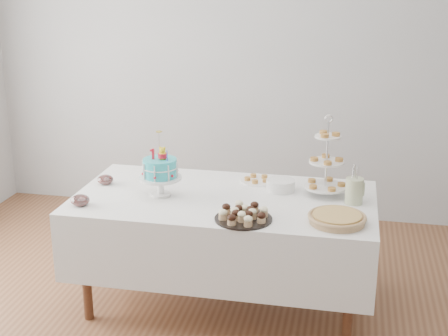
% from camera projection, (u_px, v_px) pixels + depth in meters
% --- Properties ---
extents(floor, '(5.00, 5.00, 0.00)m').
position_uv_depth(floor, '(215.00, 326.00, 3.96)').
color(floor, brown).
rests_on(floor, ground).
extents(walls, '(5.04, 4.04, 2.70)m').
position_uv_depth(walls, '(213.00, 119.00, 3.54)').
color(walls, '#A4A7A9').
rests_on(walls, floor).
extents(table, '(1.92, 1.02, 0.77)m').
position_uv_depth(table, '(224.00, 229.00, 4.07)').
color(table, silver).
rests_on(table, floor).
extents(birthday_cake, '(0.27, 0.27, 0.42)m').
position_uv_depth(birthday_cake, '(160.00, 179.00, 3.99)').
color(birthday_cake, white).
rests_on(birthday_cake, table).
extents(cupcake_tray, '(0.34, 0.34, 0.08)m').
position_uv_depth(cupcake_tray, '(243.00, 214.00, 3.63)').
color(cupcake_tray, black).
rests_on(cupcake_tray, table).
extents(pie, '(0.34, 0.34, 0.05)m').
position_uv_depth(pie, '(337.00, 218.00, 3.58)').
color(pie, tan).
rests_on(pie, table).
extents(tiered_stand, '(0.27, 0.27, 0.53)m').
position_uv_depth(tiered_stand, '(327.00, 162.00, 3.96)').
color(tiered_stand, silver).
rests_on(tiered_stand, table).
extents(plate_stack, '(0.19, 0.19, 0.07)m').
position_uv_depth(plate_stack, '(280.00, 185.00, 4.10)').
color(plate_stack, white).
rests_on(plate_stack, table).
extents(pastry_plate, '(0.23, 0.23, 0.03)m').
position_uv_depth(pastry_plate, '(257.00, 180.00, 4.27)').
color(pastry_plate, white).
rests_on(pastry_plate, table).
extents(jam_bowl_a, '(0.12, 0.12, 0.07)m').
position_uv_depth(jam_bowl_a, '(80.00, 200.00, 3.85)').
color(jam_bowl_a, silver).
rests_on(jam_bowl_a, table).
extents(jam_bowl_b, '(0.11, 0.11, 0.06)m').
position_uv_depth(jam_bowl_b, '(105.00, 180.00, 4.23)').
color(jam_bowl_b, silver).
rests_on(jam_bowl_b, table).
extents(utensil_pitcher, '(0.12, 0.11, 0.25)m').
position_uv_depth(utensil_pitcher, '(354.00, 190.00, 3.86)').
color(utensil_pitcher, silver).
rests_on(utensil_pitcher, table).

